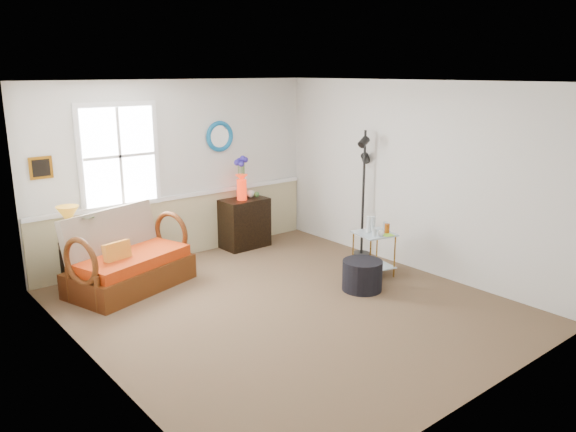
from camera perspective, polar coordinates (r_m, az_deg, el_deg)
floor at (r=6.74m, az=-0.07°, el=-9.20°), size 4.50×5.00×0.01m
ceiling at (r=6.17m, az=-0.07°, el=13.48°), size 4.50×5.00×0.01m
walls at (r=6.33m, az=-0.07°, el=1.63°), size 4.51×5.01×2.60m
wainscot at (r=8.55m, az=-10.67°, el=-1.08°), size 4.46×0.02×0.90m
chair_rail at (r=8.43m, az=-10.78°, el=1.99°), size 4.46×0.04×0.06m
window at (r=7.92m, az=-16.74°, el=5.84°), size 1.14×0.06×1.44m
picture at (r=7.61m, az=-23.83°, el=4.50°), size 0.28×0.03×0.28m
mirror at (r=8.65m, az=-6.98°, el=8.04°), size 0.47×0.07×0.47m
loveseat at (r=7.41m, az=-15.86°, el=-3.44°), size 1.71×1.27×0.99m
throw_pillow at (r=7.23m, az=-16.89°, el=-3.93°), size 0.36×0.16×0.35m
lamp_stand at (r=7.65m, az=-20.83°, el=-4.86°), size 0.41×0.41×0.60m
table_lamp at (r=7.46m, az=-21.35°, el=-0.96°), size 0.30×0.30×0.50m
potted_plant at (r=7.49m, az=-20.09°, el=-1.62°), size 0.39×0.42×0.29m
cabinet at (r=8.87m, az=-4.47°, el=-0.70°), size 0.73×0.48×0.77m
flower_vase at (r=8.67m, az=-4.74°, el=3.79°), size 0.20×0.20×0.66m
side_table at (r=7.72m, az=8.69°, el=-3.84°), size 0.56×0.56×0.60m
tabletop_items at (r=7.60m, az=9.27°, el=-0.92°), size 0.45×0.45×0.22m
floor_lamp at (r=8.38m, az=7.65°, el=2.21°), size 0.29×0.29×1.89m
ottoman at (r=7.23m, az=7.55°, el=-5.99°), size 0.65×0.65×0.39m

